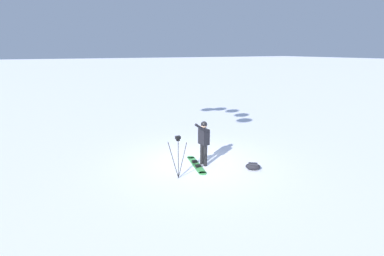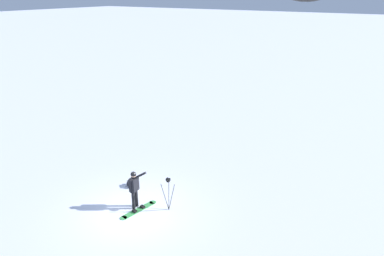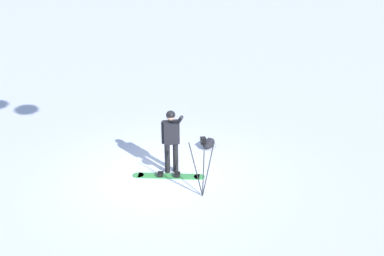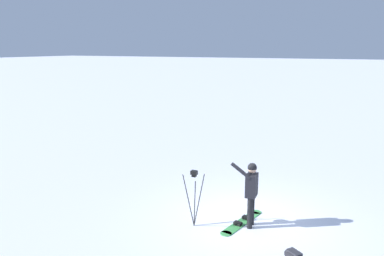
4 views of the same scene
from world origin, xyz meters
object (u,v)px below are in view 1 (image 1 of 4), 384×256
at_px(snowboard, 196,164).
at_px(gear_bag_large, 253,166).
at_px(snowboarder, 204,139).
at_px(camera_tripod, 178,149).

xyz_separation_m(snowboard, gear_bag_large, (-1.31, -1.64, 0.11)).
height_order(snowboarder, snowboard, snowboarder).
bearing_deg(snowboard, gear_bag_large, -128.56).
xyz_separation_m(snowboarder, gear_bag_large, (-1.21, -1.39, -0.91)).
relative_size(snowboarder, gear_bag_large, 2.85).
bearing_deg(snowboard, camera_tripod, 124.36).
bearing_deg(snowboarder, camera_tripod, 115.51).
height_order(snowboarder, gear_bag_large, snowboarder).
relative_size(snowboarder, camera_tripod, 1.16).
bearing_deg(gear_bag_large, camera_tripod, 77.82).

